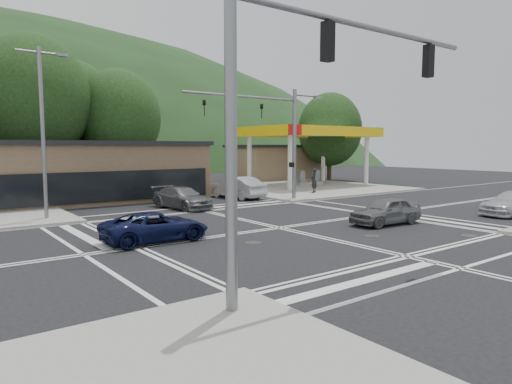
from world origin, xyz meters
TOP-DOWN VIEW (x-y plane):
  - ground at (0.00, 0.00)m, footprint 120.00×120.00m
  - sidewalk_ne at (15.00, 15.00)m, footprint 16.00×16.00m
  - gas_station_canopy at (16.99, 15.99)m, footprint 12.32×8.34m
  - convenience_store at (20.00, 25.00)m, footprint 10.00×6.00m
  - commercial_row at (-8.00, 17.00)m, footprint 24.00×8.00m
  - hill_north at (0.00, 90.00)m, footprint 252.00×126.00m
  - tree_n_b at (-6.00, 24.00)m, footprint 9.00×9.00m
  - tree_n_c at (1.00, 24.00)m, footprint 7.60×7.60m
  - tree_n_e at (-2.00, 28.00)m, footprint 8.40×8.40m
  - tree_ne at (24.00, 20.00)m, footprint 7.20×7.20m
  - streetlight_nw at (-8.44, 9.00)m, footprint 2.50×0.25m
  - signal_mast_ne at (6.95, 8.20)m, footprint 11.65×0.30m
  - signal_mast_sw at (-6.39, -8.20)m, footprint 9.14×0.28m
  - car_blue_west at (-6.09, 0.64)m, footprint 4.45×2.06m
  - car_grey_center at (4.96, -2.43)m, footprint 4.12×1.87m
  - car_queue_a at (5.50, 11.69)m, footprint 2.30×5.14m
  - car_queue_b at (3.42, 19.33)m, footprint 2.25×4.82m
  - car_northbound at (-0.50, 9.00)m, footprint 2.61×4.96m
  - pedestrian at (12.25, 10.32)m, footprint 0.86×0.76m

SIDE VIEW (x-z plane):
  - ground at x=0.00m, z-range 0.00..0.00m
  - hill_north at x=0.00m, z-range -70.00..70.00m
  - sidewalk_ne at x=15.00m, z-range 0.00..0.15m
  - car_blue_west at x=-6.09m, z-range 0.00..1.23m
  - car_northbound at x=-0.50m, z-range 0.00..1.37m
  - car_grey_center at x=4.96m, z-range 0.00..1.37m
  - car_queue_b at x=3.42m, z-range 0.00..1.60m
  - car_queue_a at x=5.50m, z-range 0.00..1.64m
  - pedestrian at x=12.25m, z-range 0.15..2.13m
  - convenience_store at x=20.00m, z-range 0.00..3.80m
  - commercial_row at x=-8.00m, z-range 0.00..4.00m
  - gas_station_canopy at x=16.99m, z-range 2.17..7.92m
  - streetlight_nw at x=-8.44m, z-range 0.55..9.55m
  - signal_mast_ne at x=6.95m, z-range 1.07..9.07m
  - signal_mast_sw at x=-6.39m, z-range 1.12..9.12m
  - tree_ne at x=24.00m, z-range 0.85..10.84m
  - tree_n_c at x=1.00m, z-range 1.06..11.93m
  - tree_n_e at x=-2.00m, z-range 1.15..13.13m
  - tree_n_b at x=-6.00m, z-range 1.30..14.28m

